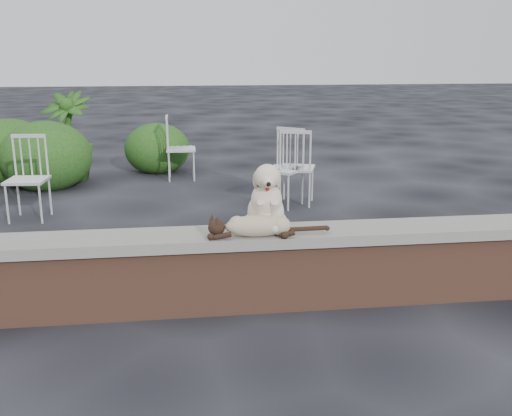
{
  "coord_description": "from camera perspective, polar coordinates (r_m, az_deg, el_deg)",
  "views": [
    {
      "loc": [
        -0.31,
        -3.92,
        1.82
      ],
      "look_at": [
        0.23,
        0.2,
        0.7
      ],
      "focal_mm": 40.38,
      "sensor_mm": 36.0,
      "label": 1
    }
  ],
  "objects": [
    {
      "name": "ground",
      "position": [
        4.34,
        -2.67,
        -9.76
      ],
      "size": [
        60.0,
        60.0,
        0.0
      ],
      "primitive_type": "plane",
      "color": "black",
      "rests_on": "ground"
    },
    {
      "name": "brick_wall",
      "position": [
        4.24,
        -2.71,
        -6.69
      ],
      "size": [
        6.0,
        0.3,
        0.5
      ],
      "primitive_type": "cube",
      "color": "brown",
      "rests_on": "ground"
    },
    {
      "name": "capstone",
      "position": [
        4.14,
        -2.76,
        -2.96
      ],
      "size": [
        6.2,
        0.4,
        0.08
      ],
      "primitive_type": "cube",
      "color": "slate",
      "rests_on": "brick_wall"
    },
    {
      "name": "dog",
      "position": [
        4.12,
        0.98,
        1.26
      ],
      "size": [
        0.37,
        0.46,
        0.51
      ],
      "primitive_type": null,
      "rotation": [
        0.0,
        0.0,
        -0.07
      ],
      "color": "beige",
      "rests_on": "capstone"
    },
    {
      "name": "cat",
      "position": [
        4.01,
        0.15,
        -1.63
      ],
      "size": [
        1.04,
        0.32,
        0.17
      ],
      "primitive_type": null,
      "rotation": [
        0.0,
        0.0,
        -0.07
      ],
      "color": "tan",
      "rests_on": "capstone"
    },
    {
      "name": "chair_c",
      "position": [
        7.12,
        4.06,
        4.13
      ],
      "size": [
        0.71,
        0.71,
        0.94
      ],
      "primitive_type": null,
      "rotation": [
        0.0,
        0.0,
        2.83
      ],
      "color": "silver",
      "rests_on": "ground"
    },
    {
      "name": "chair_e",
      "position": [
        8.59,
        -7.45,
        5.93
      ],
      "size": [
        0.56,
        0.56,
        0.94
      ],
      "primitive_type": null,
      "rotation": [
        0.0,
        0.0,
        1.57
      ],
      "color": "silver",
      "rests_on": "ground"
    },
    {
      "name": "chair_d",
      "position": [
        7.01,
        2.66,
        3.97
      ],
      "size": [
        0.79,
        0.79,
        0.94
      ],
      "primitive_type": null,
      "rotation": [
        0.0,
        0.0,
        -0.69
      ],
      "color": "silver",
      "rests_on": "ground"
    },
    {
      "name": "chair_b",
      "position": [
        6.9,
        -21.75,
        2.72
      ],
      "size": [
        0.6,
        0.6,
        0.94
      ],
      "primitive_type": null,
      "rotation": [
        0.0,
        0.0,
        -0.08
      ],
      "color": "silver",
      "rests_on": "ground"
    },
    {
      "name": "potted_plant_b",
      "position": [
        8.86,
        -18.19,
        6.74
      ],
      "size": [
        0.9,
        0.9,
        1.29
      ],
      "primitive_type": "imported",
      "rotation": [
        0.0,
        0.0,
        -0.29
      ],
      "color": "#1E4112",
      "rests_on": "ground"
    },
    {
      "name": "shrubbery",
      "position": [
        8.81,
        -18.93,
        5.15
      ],
      "size": [
        3.19,
        1.99,
        0.98
      ],
      "color": "#1E4112",
      "rests_on": "ground"
    }
  ]
}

